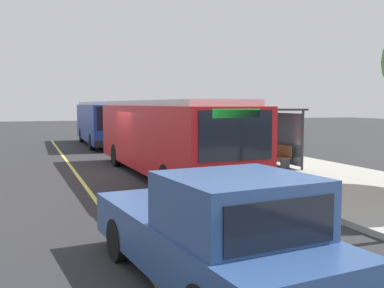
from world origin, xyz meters
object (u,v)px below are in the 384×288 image
(transit_bus_second, at_px, (103,122))
(route_sign_post, at_px, (248,127))
(pedestrian_commuter, at_px, (263,146))
(transit_bus_main, at_px, (165,135))
(pickup_truck, at_px, (213,234))
(waiting_bench, at_px, (278,156))

(transit_bus_second, bearing_deg, route_sign_post, 9.61)
(transit_bus_second, relative_size, route_sign_post, 3.66)
(transit_bus_second, xyz_separation_m, route_sign_post, (16.05, 2.72, 0.34))
(route_sign_post, distance_m, pedestrian_commuter, 2.04)
(transit_bus_second, height_order, pedestrian_commuter, transit_bus_second)
(transit_bus_main, bearing_deg, pedestrian_commuter, 81.85)
(transit_bus_main, relative_size, pickup_truck, 2.16)
(transit_bus_main, distance_m, pickup_truck, 10.89)
(pickup_truck, height_order, route_sign_post, route_sign_post)
(waiting_bench, bearing_deg, pedestrian_commuter, -67.37)
(waiting_bench, relative_size, route_sign_post, 0.57)
(pickup_truck, xyz_separation_m, waiting_bench, (-10.40, 7.36, -0.22))
(transit_bus_second, relative_size, pickup_truck, 1.83)
(transit_bus_second, height_order, route_sign_post, same)
(transit_bus_second, distance_m, route_sign_post, 16.28)
(waiting_bench, bearing_deg, transit_bus_main, -92.13)
(transit_bus_main, xyz_separation_m, pickup_truck, (10.58, -2.47, -0.76))
(transit_bus_second, bearing_deg, pickup_truck, -5.48)
(transit_bus_second, bearing_deg, pedestrian_commuter, 15.37)
(transit_bus_second, bearing_deg, waiting_bench, 19.12)
(transit_bus_main, relative_size, transit_bus_second, 1.18)
(pickup_truck, distance_m, waiting_bench, 12.74)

